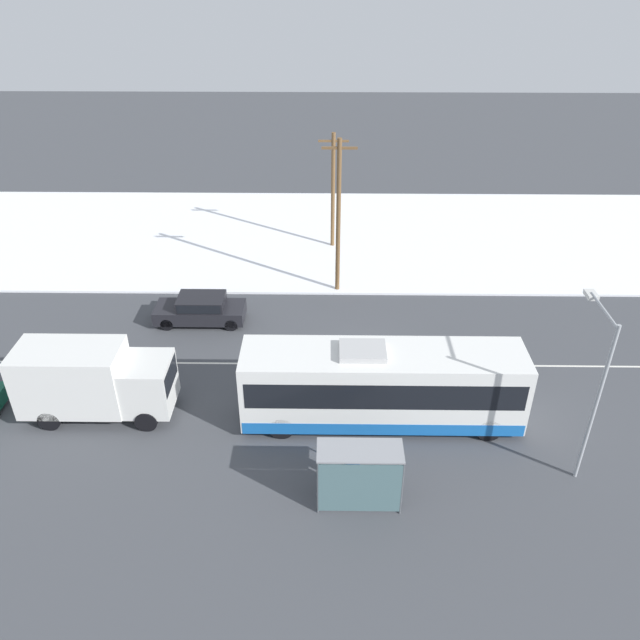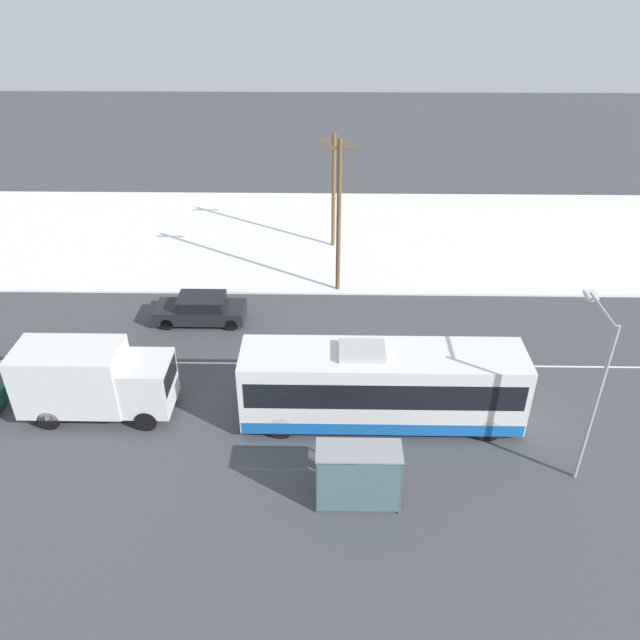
{
  "view_description": "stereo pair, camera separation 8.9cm",
  "coord_description": "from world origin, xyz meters",
  "px_view_note": "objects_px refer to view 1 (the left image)",
  "views": [
    {
      "loc": [
        -1.71,
        -23.69,
        16.99
      ],
      "look_at": [
        -2.06,
        1.66,
        1.4
      ],
      "focal_mm": 35.0,
      "sensor_mm": 36.0,
      "label": 1
    },
    {
      "loc": [
        -1.62,
        -23.68,
        16.99
      ],
      "look_at": [
        -2.06,
        1.66,
        1.4
      ],
      "focal_mm": 35.0,
      "sensor_mm": 36.0,
      "label": 2
    }
  ],
  "objects_px": {
    "city_bus": "(382,386)",
    "pedestrian_at_stop": "(352,463)",
    "bus_shelter": "(360,472)",
    "utility_pole_snowlot": "(333,190)",
    "box_truck": "(92,379)",
    "utility_pole_roadside": "(338,216)",
    "sedan_car": "(201,308)",
    "streetlamp": "(596,374)"
  },
  "relations": [
    {
      "from": "sedan_car",
      "to": "utility_pole_snowlot",
      "type": "distance_m",
      "value": 11.89
    },
    {
      "from": "city_bus",
      "to": "pedestrian_at_stop",
      "type": "distance_m",
      "value": 3.84
    },
    {
      "from": "city_bus",
      "to": "box_truck",
      "type": "bearing_deg",
      "value": 178.85
    },
    {
      "from": "streetlamp",
      "to": "box_truck",
      "type": "bearing_deg",
      "value": 171.66
    },
    {
      "from": "city_bus",
      "to": "utility_pole_roadside",
      "type": "distance_m",
      "value": 11.45
    },
    {
      "from": "sedan_car",
      "to": "utility_pole_roadside",
      "type": "bearing_deg",
      "value": -153.85
    },
    {
      "from": "box_truck",
      "to": "sedan_car",
      "type": "relative_size",
      "value": 1.35
    },
    {
      "from": "city_bus",
      "to": "sedan_car",
      "type": "bearing_deg",
      "value": 139.09
    },
    {
      "from": "box_truck",
      "to": "streetlamp",
      "type": "xyz_separation_m",
      "value": [
        18.72,
        -2.74,
        2.5
      ]
    },
    {
      "from": "sedan_car",
      "to": "utility_pole_snowlot",
      "type": "bearing_deg",
      "value": -126.07
    },
    {
      "from": "box_truck",
      "to": "sedan_car",
      "type": "xyz_separation_m",
      "value": [
        3.03,
        7.3,
        -0.93
      ]
    },
    {
      "from": "box_truck",
      "to": "bus_shelter",
      "type": "height_order",
      "value": "box_truck"
    },
    {
      "from": "bus_shelter",
      "to": "utility_pole_roadside",
      "type": "distance_m",
      "value": 15.9
    },
    {
      "from": "box_truck",
      "to": "streetlamp",
      "type": "relative_size",
      "value": 0.93
    },
    {
      "from": "city_bus",
      "to": "bus_shelter",
      "type": "distance_m",
      "value": 4.78
    },
    {
      "from": "utility_pole_roadside",
      "to": "bus_shelter",
      "type": "bearing_deg",
      "value": -87.84
    },
    {
      "from": "city_bus",
      "to": "pedestrian_at_stop",
      "type": "relative_size",
      "value": 7.12
    },
    {
      "from": "streetlamp",
      "to": "utility_pole_snowlot",
      "type": "height_order",
      "value": "utility_pole_snowlot"
    },
    {
      "from": "city_bus",
      "to": "utility_pole_roadside",
      "type": "bearing_deg",
      "value": 98.61
    },
    {
      "from": "city_bus",
      "to": "box_truck",
      "type": "distance_m",
      "value": 11.72
    },
    {
      "from": "utility_pole_roadside",
      "to": "box_truck",
      "type": "bearing_deg",
      "value": -133.09
    },
    {
      "from": "city_bus",
      "to": "utility_pole_snowlot",
      "type": "bearing_deg",
      "value": 96.51
    },
    {
      "from": "pedestrian_at_stop",
      "to": "utility_pole_roadside",
      "type": "bearing_deg",
      "value": 91.47
    },
    {
      "from": "sedan_car",
      "to": "pedestrian_at_stop",
      "type": "distance_m",
      "value": 13.32
    },
    {
      "from": "box_truck",
      "to": "utility_pole_roadside",
      "type": "height_order",
      "value": "utility_pole_roadside"
    },
    {
      "from": "utility_pole_snowlot",
      "to": "pedestrian_at_stop",
      "type": "bearing_deg",
      "value": -88.23
    },
    {
      "from": "box_truck",
      "to": "pedestrian_at_stop",
      "type": "bearing_deg",
      "value": -19.87
    },
    {
      "from": "bus_shelter",
      "to": "streetlamp",
      "type": "relative_size",
      "value": 0.44
    },
    {
      "from": "bus_shelter",
      "to": "streetlamp",
      "type": "height_order",
      "value": "streetlamp"
    },
    {
      "from": "bus_shelter",
      "to": "city_bus",
      "type": "bearing_deg",
      "value": 77.01
    },
    {
      "from": "pedestrian_at_stop",
      "to": "utility_pole_snowlot",
      "type": "height_order",
      "value": "utility_pole_snowlot"
    },
    {
      "from": "sedan_car",
      "to": "bus_shelter",
      "type": "distance_m",
      "value": 14.4
    },
    {
      "from": "utility_pole_roadside",
      "to": "utility_pole_snowlot",
      "type": "bearing_deg",
      "value": 92.52
    },
    {
      "from": "box_truck",
      "to": "utility_pole_snowlot",
      "type": "height_order",
      "value": "utility_pole_snowlot"
    },
    {
      "from": "bus_shelter",
      "to": "utility_pole_snowlot",
      "type": "height_order",
      "value": "utility_pole_snowlot"
    },
    {
      "from": "bus_shelter",
      "to": "streetlamp",
      "type": "xyz_separation_m",
      "value": [
        8.08,
        2.14,
        2.56
      ]
    },
    {
      "from": "city_bus",
      "to": "sedan_car",
      "type": "height_order",
      "value": "city_bus"
    },
    {
      "from": "utility_pole_roadside",
      "to": "pedestrian_at_stop",
      "type": "bearing_deg",
      "value": -88.53
    },
    {
      "from": "box_truck",
      "to": "pedestrian_at_stop",
      "type": "xyz_separation_m",
      "value": [
        10.43,
        -3.77,
        -0.78
      ]
    },
    {
      "from": "city_bus",
      "to": "sedan_car",
      "type": "xyz_separation_m",
      "value": [
        -8.69,
        7.53,
        -0.91
      ]
    },
    {
      "from": "pedestrian_at_stop",
      "to": "streetlamp",
      "type": "distance_m",
      "value": 8.98
    },
    {
      "from": "city_bus",
      "to": "bus_shelter",
      "type": "height_order",
      "value": "city_bus"
    }
  ]
}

